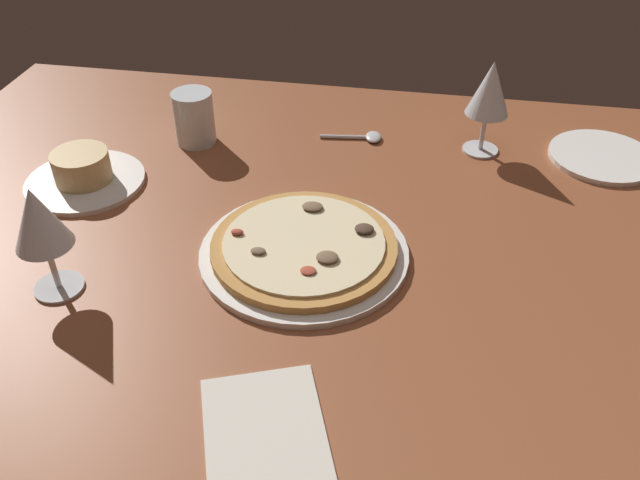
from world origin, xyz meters
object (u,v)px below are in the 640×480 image
at_px(ramekin_on_saucer, 83,173).
at_px(water_glass, 194,120).
at_px(wine_glass_near, 38,221).
at_px(paper_menu, 266,442).
at_px(wine_glass_far, 490,91).
at_px(side_plate, 603,157).
at_px(pizza_main, 304,248).
at_px(spoon, 366,137).

height_order(ramekin_on_saucer, water_glass, water_glass).
relative_size(wine_glass_near, paper_menu, 0.83).
xyz_separation_m(water_glass, paper_menu, (0.27, -0.59, -0.04)).
height_order(wine_glass_far, paper_menu, wine_glass_far).
distance_m(wine_glass_near, side_plate, 0.89).
height_order(wine_glass_near, paper_menu, wine_glass_near).
relative_size(pizza_main, wine_glass_near, 1.87).
bearing_deg(pizza_main, water_glass, 131.60).
bearing_deg(ramekin_on_saucer, pizza_main, -17.19).
relative_size(pizza_main, side_plate, 1.63).
distance_m(pizza_main, wine_glass_far, 0.43).
xyz_separation_m(wine_glass_far, water_glass, (-0.49, -0.05, -0.07)).
xyz_separation_m(ramekin_on_saucer, paper_menu, (0.40, -0.43, -0.02)).
relative_size(ramekin_on_saucer, wine_glass_far, 1.16).
bearing_deg(side_plate, ramekin_on_saucer, -164.89).
height_order(pizza_main, wine_glass_near, wine_glass_near).
xyz_separation_m(water_glass, side_plate, (0.70, 0.06, -0.04)).
xyz_separation_m(wine_glass_near, side_plate, (0.75, 0.47, -0.10)).
height_order(wine_glass_near, water_glass, wine_glass_near).
bearing_deg(wine_glass_far, pizza_main, -126.12).
distance_m(water_glass, spoon, 0.30).
xyz_separation_m(wine_glass_far, side_plate, (0.20, 0.01, -0.11)).
xyz_separation_m(ramekin_on_saucer, wine_glass_near, (0.08, -0.24, 0.09)).
distance_m(water_glass, side_plate, 0.70).
relative_size(wine_glass_far, spoon, 1.46).
height_order(ramekin_on_saucer, paper_menu, ramekin_on_saucer).
bearing_deg(wine_glass_near, paper_menu, -29.78).
bearing_deg(wine_glass_far, water_glass, -173.70).
xyz_separation_m(pizza_main, side_plate, (0.45, 0.34, -0.01)).
bearing_deg(ramekin_on_saucer, wine_glass_far, 19.09).
xyz_separation_m(ramekin_on_saucer, wine_glass_far, (0.63, 0.22, 0.09)).
distance_m(wine_glass_far, water_glass, 0.50).
bearing_deg(wine_glass_far, side_plate, 2.07).
xyz_separation_m(pizza_main, wine_glass_far, (0.24, 0.33, 0.10)).
relative_size(pizza_main, ramekin_on_saucer, 1.54).
height_order(wine_glass_far, water_glass, wine_glass_far).
bearing_deg(wine_glass_near, wine_glass_far, 39.95).
bearing_deg(side_plate, water_glass, -174.93).
height_order(pizza_main, side_plate, pizza_main).
distance_m(pizza_main, paper_menu, 0.31).
bearing_deg(side_plate, wine_glass_far, -177.93).
height_order(side_plate, paper_menu, side_plate).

